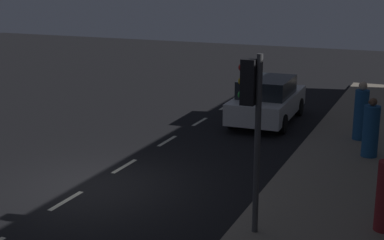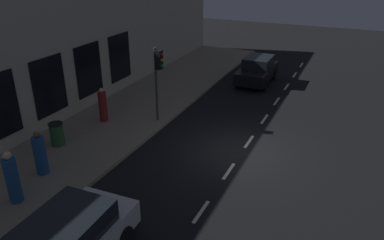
{
  "view_description": "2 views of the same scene",
  "coord_description": "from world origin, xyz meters",
  "px_view_note": "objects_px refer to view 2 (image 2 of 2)",
  "views": [
    {
      "loc": [
        7.31,
        -10.5,
        4.89
      ],
      "look_at": [
        2.49,
        0.45,
        1.81
      ],
      "focal_mm": 51.46,
      "sensor_mm": 36.0,
      "label": 1
    },
    {
      "loc": [
        -3.69,
        13.01,
        7.45
      ],
      "look_at": [
        1.4,
        1.81,
        1.91
      ],
      "focal_mm": 35.26,
      "sensor_mm": 36.0,
      "label": 2
    }
  ],
  "objects_px": {
    "pedestrian_1": "(40,155)",
    "trash_bin": "(57,134)",
    "parked_car_0": "(257,70)",
    "pedestrian_2": "(103,106)",
    "pedestrian_0": "(12,179)",
    "traffic_light": "(158,69)"
  },
  "relations": [
    {
      "from": "traffic_light",
      "to": "trash_bin",
      "type": "xyz_separation_m",
      "value": [
        2.66,
        3.83,
        -2.02
      ]
    },
    {
      "from": "parked_car_0",
      "to": "pedestrian_2",
      "type": "bearing_deg",
      "value": 61.38
    },
    {
      "from": "traffic_light",
      "to": "parked_car_0",
      "type": "bearing_deg",
      "value": -107.65
    },
    {
      "from": "pedestrian_0",
      "to": "trash_bin",
      "type": "distance_m",
      "value": 3.86
    },
    {
      "from": "pedestrian_1",
      "to": "trash_bin",
      "type": "relative_size",
      "value": 1.72
    },
    {
      "from": "parked_car_0",
      "to": "trash_bin",
      "type": "xyz_separation_m",
      "value": [
        5.14,
        11.63,
        -0.16
      ]
    },
    {
      "from": "traffic_light",
      "to": "pedestrian_1",
      "type": "bearing_deg",
      "value": 74.39
    },
    {
      "from": "pedestrian_0",
      "to": "traffic_light",
      "type": "bearing_deg",
      "value": -88.68
    },
    {
      "from": "traffic_light",
      "to": "pedestrian_1",
      "type": "height_order",
      "value": "traffic_light"
    },
    {
      "from": "traffic_light",
      "to": "parked_car_0",
      "type": "height_order",
      "value": "traffic_light"
    },
    {
      "from": "parked_car_0",
      "to": "pedestrian_2",
      "type": "height_order",
      "value": "pedestrian_2"
    },
    {
      "from": "traffic_light",
      "to": "pedestrian_2",
      "type": "height_order",
      "value": "traffic_light"
    },
    {
      "from": "pedestrian_0",
      "to": "trash_bin",
      "type": "bearing_deg",
      "value": -56.53
    },
    {
      "from": "pedestrian_1",
      "to": "trash_bin",
      "type": "bearing_deg",
      "value": 177.59
    },
    {
      "from": "parked_car_0",
      "to": "traffic_light",
      "type": "bearing_deg",
      "value": 72.59
    },
    {
      "from": "pedestrian_1",
      "to": "pedestrian_2",
      "type": "height_order",
      "value": "pedestrian_1"
    },
    {
      "from": "traffic_light",
      "to": "pedestrian_0",
      "type": "xyz_separation_m",
      "value": [
        1.14,
        7.36,
        -1.68
      ]
    },
    {
      "from": "traffic_light",
      "to": "pedestrian_0",
      "type": "bearing_deg",
      "value": 81.22
    },
    {
      "from": "pedestrian_1",
      "to": "pedestrian_2",
      "type": "bearing_deg",
      "value": 158.4
    },
    {
      "from": "traffic_light",
      "to": "pedestrian_1",
      "type": "distance_m",
      "value": 6.22
    },
    {
      "from": "pedestrian_1",
      "to": "trash_bin",
      "type": "height_order",
      "value": "pedestrian_1"
    },
    {
      "from": "pedestrian_0",
      "to": "pedestrian_1",
      "type": "bearing_deg",
      "value": -63.68
    }
  ]
}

